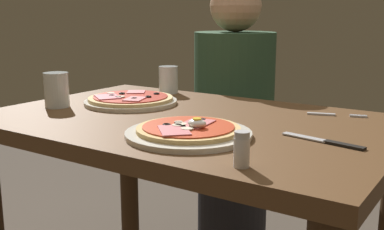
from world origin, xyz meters
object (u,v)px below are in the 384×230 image
object	(u,v)px
pizza_foreground	(188,131)
knife	(328,142)
water_glass_near	(57,92)
water_glass_far	(168,82)
dining_table	(188,168)
diner_person	(233,136)
salt_shaker	(242,150)
fork	(332,115)
pizza_across_left	(131,100)

from	to	relation	value
pizza_foreground	knife	size ratio (longest dim) A/B	1.49
water_glass_near	knife	size ratio (longest dim) A/B	0.53
water_glass_far	knife	xyz separation A→B (m)	(0.68, -0.34, -0.04)
water_glass_near	dining_table	bearing A→B (deg)	13.10
diner_person	knife	bearing A→B (deg)	131.82
pizza_foreground	salt_shaker	bearing A→B (deg)	-31.96
pizza_foreground	fork	xyz separation A→B (m)	(0.20, 0.41, -0.01)
pizza_foreground	salt_shaker	size ratio (longest dim) A/B	4.34
water_glass_near	diner_person	distance (m)	0.79
dining_table	water_glass_near	bearing A→B (deg)	-166.90
water_glass_near	diner_person	xyz separation A→B (m)	(0.21, 0.71, -0.26)
salt_shaker	diner_person	bearing A→B (deg)	119.38
dining_table	diner_person	distance (m)	0.65
knife	salt_shaker	xyz separation A→B (m)	(-0.08, -0.25, 0.03)
pizza_foreground	water_glass_near	size ratio (longest dim) A/B	2.81
dining_table	water_glass_far	world-z (taller)	water_glass_far
knife	diner_person	distance (m)	0.92
pizza_across_left	diner_person	world-z (taller)	diner_person
pizza_foreground	water_glass_far	world-z (taller)	water_glass_far
diner_person	dining_table	bearing A→B (deg)	107.61
water_glass_far	fork	xyz separation A→B (m)	(0.60, -0.05, -0.04)
pizza_across_left	diner_person	size ratio (longest dim) A/B	0.24
knife	pizza_across_left	bearing A→B (deg)	170.67
fork	knife	xyz separation A→B (m)	(0.08, -0.29, 0.00)
water_glass_near	knife	bearing A→B (deg)	3.64
water_glass_far	fork	bearing A→B (deg)	-5.04
dining_table	knife	xyz separation A→B (m)	(0.40, -0.04, 0.15)
knife	pizza_foreground	bearing A→B (deg)	-156.75
pizza_across_left	knife	size ratio (longest dim) A/B	1.47
dining_table	fork	distance (m)	0.42
dining_table	pizza_across_left	world-z (taller)	pizza_across_left
water_glass_near	water_glass_far	xyz separation A→B (m)	(0.13, 0.39, -0.00)
fork	knife	distance (m)	0.30
dining_table	diner_person	bearing A→B (deg)	107.61
water_glass_far	salt_shaker	bearing A→B (deg)	-44.38
water_glass_near	diner_person	world-z (taller)	diner_person
dining_table	knife	distance (m)	0.42
diner_person	fork	bearing A→B (deg)	143.62
dining_table	water_glass_near	world-z (taller)	water_glass_near
knife	diner_person	world-z (taller)	diner_person
water_glass_far	diner_person	bearing A→B (deg)	75.05
pizza_across_left	fork	xyz separation A→B (m)	(0.57, 0.18, -0.01)
dining_table	water_glass_far	size ratio (longest dim) A/B	11.54
fork	salt_shaker	distance (m)	0.53
dining_table	pizza_foreground	bearing A→B (deg)	-55.55
water_glass_near	salt_shaker	bearing A→B (deg)	-15.16
fork	salt_shaker	size ratio (longest dim) A/B	2.30
knife	water_glass_far	bearing A→B (deg)	153.52
dining_table	salt_shaker	xyz separation A→B (m)	(0.32, -0.29, 0.18)
salt_shaker	diner_person	distance (m)	1.07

